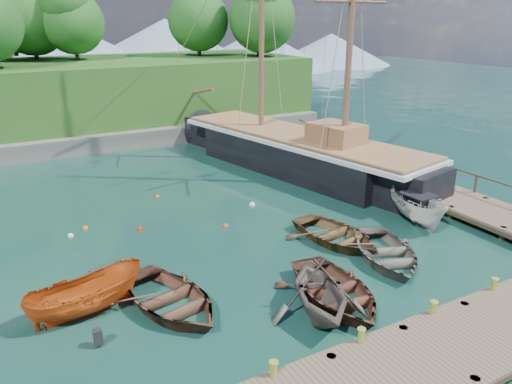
% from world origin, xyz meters
% --- Properties ---
extents(ground, '(160.00, 160.00, 0.00)m').
position_xyz_m(ground, '(0.00, 0.00, 0.00)').
color(ground, '#14342E').
rests_on(ground, ground).
extents(dock_near, '(20.00, 3.20, 1.10)m').
position_xyz_m(dock_near, '(2.00, -6.50, 0.43)').
color(dock_near, brown).
rests_on(dock_near, ground).
extents(dock_east, '(3.20, 24.00, 1.10)m').
position_xyz_m(dock_east, '(11.50, 7.00, 0.43)').
color(dock_east, brown).
rests_on(dock_east, ground).
extents(bollard_1, '(0.26, 0.26, 0.45)m').
position_xyz_m(bollard_1, '(-1.00, -5.10, 0.00)').
color(bollard_1, olive).
rests_on(bollard_1, ground).
extents(bollard_2, '(0.26, 0.26, 0.45)m').
position_xyz_m(bollard_2, '(2.00, -5.10, 0.00)').
color(bollard_2, olive).
rests_on(bollard_2, ground).
extents(bollard_3, '(0.26, 0.26, 0.45)m').
position_xyz_m(bollard_3, '(5.00, -5.10, 0.00)').
color(bollard_3, olive).
rests_on(bollard_3, ground).
extents(rowboat_0, '(4.45, 5.52, 1.01)m').
position_xyz_m(rowboat_0, '(-4.99, 0.20, 0.00)').
color(rowboat_0, '#523223').
rests_on(rowboat_0, ground).
extents(rowboat_1, '(4.56, 4.89, 2.09)m').
position_xyz_m(rowboat_1, '(-0.68, -2.59, 0.00)').
color(rowboat_1, '#59504A').
rests_on(rowboat_1, ground).
extents(rowboat_2, '(4.09, 5.26, 1.00)m').
position_xyz_m(rowboat_2, '(0.34, -2.18, 0.00)').
color(rowboat_2, '#4F2D21').
rests_on(rowboat_2, ground).
extents(rowboat_3, '(4.92, 5.66, 0.98)m').
position_xyz_m(rowboat_3, '(4.08, -0.75, 0.00)').
color(rowboat_3, '#5B544C').
rests_on(rowboat_3, ground).
extents(rowboat_4, '(3.95, 5.07, 0.96)m').
position_xyz_m(rowboat_4, '(3.38, 1.67, 0.00)').
color(rowboat_4, brown).
rests_on(rowboat_4, ground).
extents(motorboat_orange, '(4.29, 2.18, 1.58)m').
position_xyz_m(motorboat_orange, '(-7.55, 1.28, 0.00)').
color(motorboat_orange, '#BF4D13').
rests_on(motorboat_orange, ground).
extents(cabin_boat_white, '(3.01, 4.86, 1.76)m').
position_xyz_m(cabin_boat_white, '(8.35, 1.64, 0.00)').
color(cabin_boat_white, beige).
rests_on(cabin_boat_white, ground).
extents(schooner, '(8.40, 25.81, 18.83)m').
position_xyz_m(schooner, '(8.00, 11.56, 1.04)').
color(schooner, black).
rests_on(schooner, ground).
extents(mooring_buoy_0, '(0.36, 0.36, 0.36)m').
position_xyz_m(mooring_buoy_0, '(-6.73, 2.86, 0.00)').
color(mooring_buoy_0, silver).
rests_on(mooring_buoy_0, ground).
extents(mooring_buoy_1, '(0.28, 0.28, 0.28)m').
position_xyz_m(mooring_buoy_1, '(-3.91, 7.31, 0.00)').
color(mooring_buoy_1, red).
rests_on(mooring_buoy_1, ground).
extents(mooring_buoy_2, '(0.30, 0.30, 0.30)m').
position_xyz_m(mooring_buoy_2, '(-0.20, 5.67, 0.00)').
color(mooring_buoy_2, red).
rests_on(mooring_buoy_2, ground).
extents(mooring_buoy_3, '(0.33, 0.33, 0.33)m').
position_xyz_m(mooring_buoy_3, '(2.30, 7.54, 0.00)').
color(mooring_buoy_3, white).
rests_on(mooring_buoy_3, ground).
extents(mooring_buoy_4, '(0.30, 0.30, 0.30)m').
position_xyz_m(mooring_buoy_4, '(-6.17, 8.70, 0.00)').
color(mooring_buoy_4, orange).
rests_on(mooring_buoy_4, ground).
extents(mooring_buoy_5, '(0.30, 0.30, 0.30)m').
position_xyz_m(mooring_buoy_5, '(-1.74, 11.19, 0.00)').
color(mooring_buoy_5, '#D04A16').
rests_on(mooring_buoy_5, ground).
extents(mooring_buoy_6, '(0.28, 0.28, 0.28)m').
position_xyz_m(mooring_buoy_6, '(-6.94, 8.16, 0.00)').
color(mooring_buoy_6, white).
rests_on(mooring_buoy_6, ground).
extents(distant_ridge, '(117.00, 40.00, 10.00)m').
position_xyz_m(distant_ridge, '(4.30, 70.00, 4.35)').
color(distant_ridge, '#728CA5').
rests_on(distant_ridge, ground).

